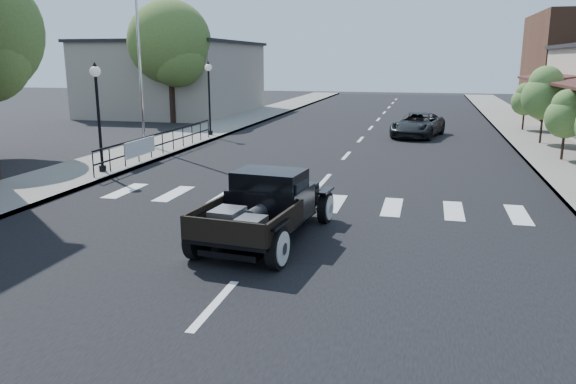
# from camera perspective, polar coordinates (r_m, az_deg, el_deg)

# --- Properties ---
(ground) EXTENTS (120.00, 120.00, 0.00)m
(ground) POSITION_cam_1_polar(r_m,az_deg,el_deg) (12.02, -2.27, -5.68)
(ground) COLOR black
(ground) RESTS_ON ground
(road) EXTENTS (14.00, 80.00, 0.02)m
(road) POSITION_cam_1_polar(r_m,az_deg,el_deg) (26.39, 6.87, 4.71)
(road) COLOR black
(road) RESTS_ON ground
(road_markings) EXTENTS (12.00, 60.00, 0.06)m
(road_markings) POSITION_cam_1_polar(r_m,az_deg,el_deg) (21.51, 5.18, 2.78)
(road_markings) COLOR silver
(road_markings) RESTS_ON ground
(sidewalk_left) EXTENTS (3.00, 80.00, 0.15)m
(sidewalk_left) POSITION_cam_1_polar(r_m,az_deg,el_deg) (28.68, -10.30, 5.41)
(sidewalk_left) COLOR gray
(sidewalk_left) RESTS_ON ground
(sidewalk_right) EXTENTS (3.00, 80.00, 0.15)m
(sidewalk_right) POSITION_cam_1_polar(r_m,az_deg,el_deg) (26.72, 25.30, 3.78)
(sidewalk_right) COLOR gray
(sidewalk_right) RESTS_ON ground
(low_building_left) EXTENTS (10.00, 12.00, 5.00)m
(low_building_left) POSITION_cam_1_polar(r_m,az_deg,el_deg) (42.98, -11.32, 11.17)
(low_building_left) COLOR #9F9586
(low_building_left) RESTS_ON ground
(railing) EXTENTS (0.08, 10.00, 1.00)m
(railing) POSITION_cam_1_polar(r_m,az_deg,el_deg) (23.62, -12.63, 5.05)
(railing) COLOR black
(railing) RESTS_ON sidewalk_left
(banner) EXTENTS (0.04, 2.20, 0.60)m
(banner) POSITION_cam_1_polar(r_m,az_deg,el_deg) (21.86, -14.74, 3.76)
(banner) COLOR silver
(banner) RESTS_ON sidewalk_left
(lamp_post_b) EXTENTS (0.36, 0.36, 3.68)m
(lamp_post_b) POSITION_cam_1_polar(r_m,az_deg,el_deg) (20.15, -18.67, 7.15)
(lamp_post_b) COLOR black
(lamp_post_b) RESTS_ON sidewalk_left
(lamp_post_c) EXTENTS (0.36, 0.36, 3.68)m
(lamp_post_c) POSITION_cam_1_polar(r_m,az_deg,el_deg) (29.06, -8.00, 9.39)
(lamp_post_c) COLOR black
(lamp_post_c) RESTS_ON sidewalk_left
(flagpole) EXTENTS (0.12, 0.12, 11.72)m
(flagpole) POSITION_cam_1_polar(r_m,az_deg,el_deg) (26.13, -15.13, 17.47)
(flagpole) COLOR silver
(flagpole) RESTS_ON sidewalk_left
(big_tree_far) EXTENTS (5.13, 5.13, 7.53)m
(big_tree_far) POSITION_cam_1_polar(r_m,az_deg,el_deg) (36.46, -11.84, 12.80)
(big_tree_far) COLOR #4A652B
(big_tree_far) RESTS_ON ground
(small_tree_c) EXTENTS (1.55, 1.55, 2.58)m
(small_tree_c) POSITION_cam_1_polar(r_m,az_deg,el_deg) (23.98, 26.31, 6.02)
(small_tree_c) COLOR #486E32
(small_tree_c) RESTS_ON sidewalk_right
(small_tree_d) EXTENTS (2.02, 2.02, 3.37)m
(small_tree_d) POSITION_cam_1_polar(r_m,az_deg,el_deg) (28.38, 24.52, 7.93)
(small_tree_d) COLOR #486E32
(small_tree_d) RESTS_ON sidewalk_right
(small_tree_e) EXTENTS (1.47, 1.47, 2.45)m
(small_tree_e) POSITION_cam_1_polar(r_m,az_deg,el_deg) (33.56, 22.89, 7.94)
(small_tree_e) COLOR #486E32
(small_tree_e) RESTS_ON sidewalk_right
(hotrod_pickup) EXTENTS (2.60, 4.75, 1.58)m
(hotrod_pickup) POSITION_cam_1_polar(r_m,az_deg,el_deg) (12.28, -2.20, -1.42)
(hotrod_pickup) COLOR black
(hotrod_pickup) RESTS_ON ground
(second_car) EXTENTS (2.97, 4.76, 1.23)m
(second_car) POSITION_cam_1_polar(r_m,az_deg,el_deg) (29.90, 13.04, 6.63)
(second_car) COLOR black
(second_car) RESTS_ON ground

